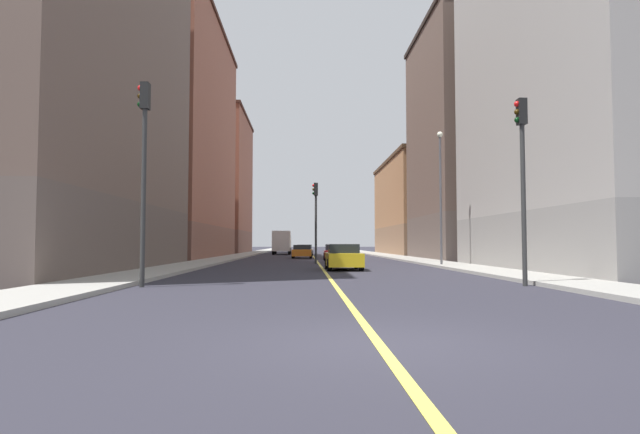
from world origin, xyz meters
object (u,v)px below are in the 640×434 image
at_px(box_truck, 282,242).
at_px(building_right_midblock, 160,139).
at_px(building_left_near, 617,74).
at_px(building_right_corner, 32,48).
at_px(car_red, 335,253).
at_px(traffic_light_left_near, 522,165).
at_px(car_orange, 302,252).
at_px(building_left_mid, 488,142).
at_px(car_green, 336,249).
at_px(car_white, 305,250).
at_px(traffic_light_median_far, 316,211).
at_px(building_left_far, 433,207).
at_px(car_yellow, 343,257).
at_px(street_lamp_left_near, 441,185).
at_px(building_right_distant, 206,184).
at_px(traffic_light_right_near, 144,156).

bearing_deg(box_truck, building_right_midblock, -126.16).
distance_m(building_left_near, building_right_corner, 31.00).
xyz_separation_m(car_red, box_truck, (-5.43, 23.79, 0.93)).
distance_m(traffic_light_left_near, car_orange, 33.98).
relative_size(building_right_midblock, box_truck, 3.18).
distance_m(building_left_mid, car_green, 32.11).
height_order(building_left_near, car_white, building_left_near).
xyz_separation_m(building_left_mid, traffic_light_median_far, (-15.70, -8.94, -6.82)).
distance_m(car_green, car_white, 14.97).
bearing_deg(building_left_far, car_white, -159.81).
height_order(building_left_far, car_white, building_left_far).
bearing_deg(car_yellow, building_right_corner, -176.86).
bearing_deg(building_right_midblock, car_yellow, -54.40).
distance_m(building_left_near, car_green, 49.52).
xyz_separation_m(traffic_light_left_near, car_white, (-7.33, 41.64, -3.50)).
bearing_deg(car_green, building_right_corner, -112.39).
relative_size(traffic_light_median_far, car_orange, 1.36).
relative_size(street_lamp_left_near, car_green, 2.05).
bearing_deg(street_lamp_left_near, car_green, 95.34).
xyz_separation_m(car_orange, car_yellow, (2.32, -22.15, 0.04)).
bearing_deg(building_right_corner, car_yellow, 3.14).
bearing_deg(building_left_near, building_right_distant, 121.95).
bearing_deg(street_lamp_left_near, box_truck, 107.64).
height_order(car_orange, car_green, car_green).
distance_m(building_left_mid, car_white, 23.62).
bearing_deg(building_right_distant, traffic_light_left_near, -69.50).
distance_m(traffic_light_left_near, car_yellow, 12.50).
distance_m(traffic_light_left_near, car_white, 42.43).
height_order(traffic_light_left_near, street_lamp_left_near, street_lamp_left_near).
relative_size(traffic_light_median_far, car_white, 1.26).
relative_size(building_left_mid, building_right_corner, 0.89).
bearing_deg(car_green, car_white, -107.24).
relative_size(building_left_near, building_left_mid, 0.99).
bearing_deg(traffic_light_median_far, building_right_distant, 111.05).
height_order(traffic_light_right_near, traffic_light_median_far, traffic_light_right_near).
relative_size(traffic_light_median_far, street_lamp_left_near, 0.69).
distance_m(car_red, car_yellow, 15.20).
xyz_separation_m(building_right_midblock, traffic_light_right_near, (9.04, -33.92, -7.51)).
relative_size(building_right_midblock, car_orange, 5.87).
distance_m(car_red, car_orange, 7.49).
height_order(car_red, box_truck, box_truck).
relative_size(car_orange, car_green, 1.04).
bearing_deg(street_lamp_left_near, building_left_far, 76.48).
distance_m(building_left_far, traffic_light_left_near, 48.57).
xyz_separation_m(traffic_light_left_near, traffic_light_median_far, (-6.63, 18.89, -0.41)).
xyz_separation_m(traffic_light_right_near, car_white, (5.50, 41.64, -3.74)).
bearing_deg(car_orange, building_right_midblock, 176.02).
bearing_deg(building_left_mid, car_green, 113.05).
relative_size(street_lamp_left_near, box_truck, 1.07).
distance_m(building_left_mid, street_lamp_left_near, 16.78).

